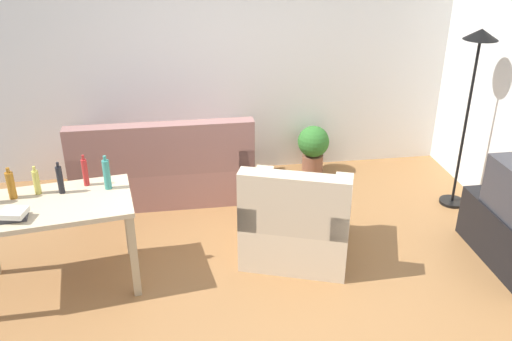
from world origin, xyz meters
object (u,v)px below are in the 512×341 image
(couch, at_px, (164,169))
(torchiere_lamp, at_px, (475,71))
(desk, at_px, (54,215))
(bottle_squat, at_px, (36,182))
(bottle_tall, at_px, (107,174))
(bottle_red, at_px, (85,172))
(book_stack, at_px, (13,215))
(bottle_amber, at_px, (11,185))
(bottle_dark, at_px, (60,180))
(potted_plant, at_px, (313,146))
(armchair, at_px, (297,223))

(couch, bearing_deg, torchiere_lamp, 168.15)
(couch, distance_m, desk, 1.69)
(bottle_squat, distance_m, bottle_tall, 0.54)
(torchiere_lamp, xyz_separation_m, bottle_red, (-3.56, -0.55, -0.54))
(desk, distance_m, book_stack, 0.34)
(bottle_amber, distance_m, bottle_dark, 0.36)
(bottle_red, distance_m, book_stack, 0.67)
(bottle_red, xyz_separation_m, bottle_tall, (0.18, -0.09, 0.01))
(torchiere_lamp, bearing_deg, potted_plant, 143.80)
(torchiere_lamp, relative_size, book_stack, 7.97)
(armchair, xyz_separation_m, bottle_amber, (-2.28, -0.02, 0.55))
(bottle_red, bearing_deg, couch, 63.39)
(bottle_red, height_order, book_stack, bottle_red)
(torchiere_lamp, xyz_separation_m, bottle_tall, (-3.38, -0.64, -0.53))
(armchair, bearing_deg, torchiere_lamp, -139.73)
(couch, distance_m, bottle_red, 1.43)
(armchair, distance_m, bottle_dark, 2.00)
(bottle_dark, xyz_separation_m, book_stack, (-0.28, -0.37, -0.08))
(bottle_amber, distance_m, bottle_squat, 0.18)
(potted_plant, distance_m, bottle_tall, 2.68)
(potted_plant, bearing_deg, bottle_amber, -149.93)
(bottle_dark, bearing_deg, torchiere_lamp, 10.05)
(potted_plant, relative_size, bottle_amber, 2.19)
(desk, distance_m, armchair, 2.01)
(bottle_squat, distance_m, bottle_red, 0.37)
(torchiere_lamp, relative_size, armchair, 1.60)
(desk, height_order, book_stack, book_stack)
(desk, xyz_separation_m, bottle_tall, (0.41, 0.18, 0.24))
(bottle_red, relative_size, book_stack, 1.18)
(potted_plant, xyz_separation_m, book_stack, (-2.74, -1.97, 0.47))
(armchair, bearing_deg, book_stack, 29.12)
(bottle_amber, bearing_deg, bottle_red, 15.01)
(bottle_red, xyz_separation_m, book_stack, (-0.46, -0.48, -0.08))
(couch, xyz_separation_m, book_stack, (-1.04, -1.66, 0.49))
(bottle_tall, bearing_deg, bottle_red, 154.17)
(armchair, distance_m, bottle_red, 1.83)
(bottle_dark, relative_size, book_stack, 1.17)
(bottle_squat, xyz_separation_m, book_stack, (-0.09, -0.39, -0.06))
(desk, height_order, armchair, armchair)
(bottle_red, bearing_deg, bottle_tall, -25.83)
(desk, bearing_deg, book_stack, -143.28)
(bottle_dark, bearing_deg, desk, -110.60)
(bottle_squat, bearing_deg, bottle_amber, -163.90)
(bottle_amber, bearing_deg, book_stack, -76.36)
(torchiere_lamp, relative_size, desk, 1.41)
(bottle_amber, xyz_separation_m, bottle_squat, (0.18, 0.05, -0.01))
(desk, xyz_separation_m, bottle_squat, (-0.13, 0.17, 0.21))
(bottle_squat, relative_size, bottle_dark, 0.89)
(couch, relative_size, torchiere_lamp, 1.01)
(couch, xyz_separation_m, torchiere_lamp, (2.97, -0.62, 1.11))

